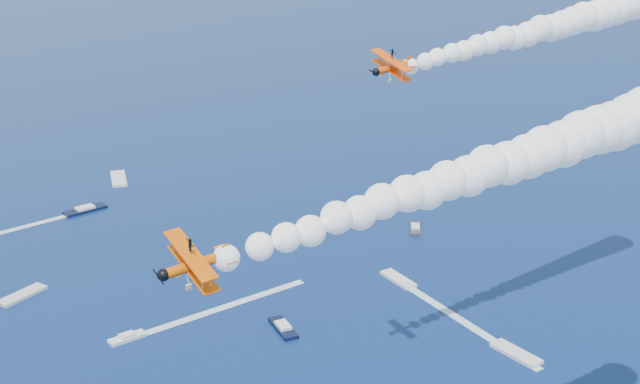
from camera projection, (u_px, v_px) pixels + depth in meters
biplane_lead at (393, 68)px, 117.64m from camera, size 7.48×8.78×6.68m
biplane_trail at (196, 264)px, 69.22m from camera, size 6.91×8.13×6.37m
smoke_trail_lead at (568, 22)px, 135.57m from camera, size 72.13×13.78×12.29m
smoke_trail_trail at (518, 157)px, 86.06m from camera, size 71.87×8.41×12.29m
spectator_boats at (15, 296)px, 182.24m from camera, size 191.40×179.08×0.70m
boat_wakes at (146, 304)px, 179.83m from camera, size 109.77×119.88×0.04m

